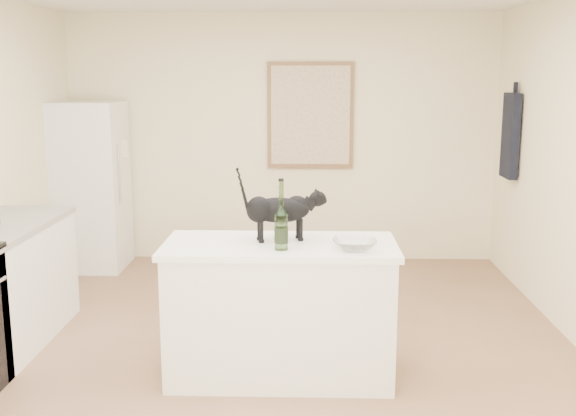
{
  "coord_description": "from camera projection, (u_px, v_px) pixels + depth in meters",
  "views": [
    {
      "loc": [
        0.28,
        -4.43,
        1.95
      ],
      "look_at": [
        0.15,
        -0.15,
        1.12
      ],
      "focal_mm": 42.38,
      "sensor_mm": 36.0,
      "label": 1
    }
  ],
  "objects": [
    {
      "name": "floor",
      "position": [
        267.0,
        361.0,
        4.73
      ],
      "size": [
        5.5,
        5.5,
        0.0
      ],
      "primitive_type": "plane",
      "color": "#8F684C",
      "rests_on": "ground"
    },
    {
      "name": "wall_back",
      "position": [
        282.0,
        139.0,
        7.18
      ],
      "size": [
        4.5,
        0.0,
        4.5
      ],
      "primitive_type": "plane",
      "rotation": [
        1.57,
        0.0,
        0.0
      ],
      "color": "#F8E6C0",
      "rests_on": "ground"
    },
    {
      "name": "wall_front",
      "position": [
        202.0,
        329.0,
        1.79
      ],
      "size": [
        4.5,
        0.0,
        4.5
      ],
      "primitive_type": "plane",
      "rotation": [
        -1.57,
        0.0,
        0.0
      ],
      "color": "#F8E6C0",
      "rests_on": "ground"
    },
    {
      "name": "island_base",
      "position": [
        280.0,
        313.0,
        4.45
      ],
      "size": [
        1.44,
        0.67,
        0.86
      ],
      "primitive_type": "cube",
      "color": "white",
      "rests_on": "floor"
    },
    {
      "name": "island_top",
      "position": [
        280.0,
        246.0,
        4.36
      ],
      "size": [
        1.5,
        0.7,
        0.04
      ],
      "primitive_type": "cube",
      "color": "white",
      "rests_on": "island_base"
    },
    {
      "name": "left_cabinets",
      "position": [
        5.0,
        287.0,
        5.0
      ],
      "size": [
        0.6,
        1.4,
        0.86
      ],
      "primitive_type": "cube",
      "color": "white",
      "rests_on": "floor"
    },
    {
      "name": "left_countertop",
      "position": [
        0.0,
        227.0,
        4.91
      ],
      "size": [
        0.62,
        1.44,
        0.04
      ],
      "primitive_type": "cube",
      "color": "gray",
      "rests_on": "left_cabinets"
    },
    {
      "name": "fridge",
      "position": [
        90.0,
        186.0,
        6.93
      ],
      "size": [
        0.68,
        0.68,
        1.7
      ],
      "primitive_type": "cube",
      "color": "white",
      "rests_on": "floor"
    },
    {
      "name": "artwork_frame",
      "position": [
        310.0,
        115.0,
        7.1
      ],
      "size": [
        0.9,
        0.03,
        1.1
      ],
      "primitive_type": "cube",
      "color": "brown",
      "rests_on": "wall_back"
    },
    {
      "name": "artwork_canvas",
      "position": [
        310.0,
        115.0,
        7.08
      ],
      "size": [
        0.82,
        0.0,
        1.02
      ],
      "primitive_type": "cube",
      "color": "beige",
      "rests_on": "wall_back"
    },
    {
      "name": "hanging_garment",
      "position": [
        511.0,
        136.0,
        6.41
      ],
      "size": [
        0.08,
        0.34,
        0.8
      ],
      "primitive_type": "cube",
      "color": "black",
      "rests_on": "wall_right"
    },
    {
      "name": "black_cat",
      "position": [
        279.0,
        213.0,
        4.39
      ],
      "size": [
        0.54,
        0.27,
        0.36
      ],
      "primitive_type": null,
      "rotation": [
        0.0,
        0.0,
        0.24
      ],
      "color": "black",
      "rests_on": "island_top"
    },
    {
      "name": "wine_bottle",
      "position": [
        281.0,
        219.0,
        4.16
      ],
      "size": [
        0.09,
        0.09,
        0.39
      ],
      "primitive_type": "cylinder",
      "rotation": [
        0.0,
        0.0,
        -0.14
      ],
      "color": "#2D5F26",
      "rests_on": "island_top"
    },
    {
      "name": "glass_bowl",
      "position": [
        355.0,
        245.0,
        4.18
      ],
      "size": [
        0.28,
        0.28,
        0.07
      ],
      "primitive_type": "imported",
      "rotation": [
        0.0,
        0.0,
        0.02
      ],
      "color": "white",
      "rests_on": "island_top"
    },
    {
      "name": "fridge_paper",
      "position": [
        123.0,
        149.0,
        6.89
      ],
      "size": [
        0.06,
        0.13,
        0.18
      ],
      "primitive_type": "cube",
      "rotation": [
        0.0,
        0.0,
        -0.41
      ],
      "color": "white",
      "rests_on": "fridge"
    }
  ]
}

